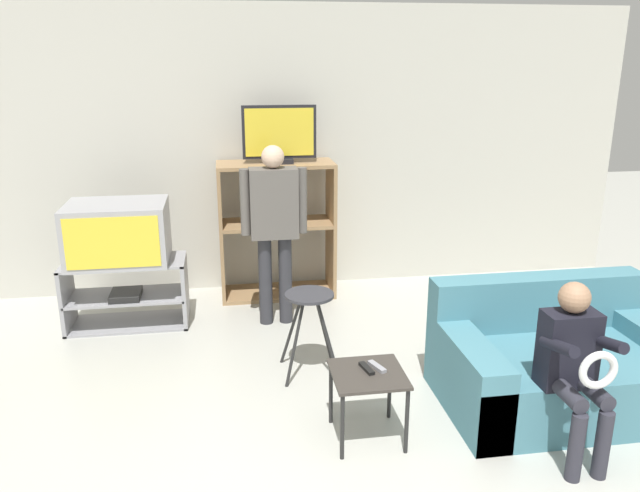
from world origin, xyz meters
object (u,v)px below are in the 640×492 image
Objects in this scene: folding_stool at (309,309)px; couch at (556,365)px; remote_control_white at (377,367)px; snack_table at (368,382)px; person_standing_adult at (274,219)px; remote_control_black at (367,368)px; media_shelf at (277,229)px; television_main at (118,233)px; tv_stand at (127,294)px; television_flat at (279,136)px; person_seated_child at (575,360)px.

couch is at bearing -22.59° from folding_stool.
remote_control_white is at bearing -70.30° from folding_stool.
snack_table is 0.28× the size of person_standing_adult.
media_shelf is at bearing 84.51° from remote_control_black.
couch is at bearing -5.11° from remote_control_black.
television_main is 1.85× the size of snack_table.
tv_stand is 1.86m from television_flat.
person_standing_adult is (-0.07, -0.64, 0.26)m from media_shelf.
remote_control_white is (0.37, -2.34, -0.20)m from media_shelf.
television_flat is at bearing 79.76° from person_standing_adult.
television_main is at bearing 110.93° from remote_control_white.
media_shelf is 0.84× the size of person_standing_adult.
media_shelf is 3.03m from person_seated_child.
couch is at bearing 67.19° from person_seated_child.
snack_table is 0.10m from remote_control_white.
media_shelf is at bearing 126.08° from couch.
couch is (2.87, -1.68, -0.02)m from tv_stand.
person_seated_child is (-0.22, -0.53, 0.32)m from couch.
folding_stool is at bearing -37.15° from television_main.
television_main is at bearing 142.85° from folding_stool.
remote_control_black is 1.00× the size of remote_control_white.
remote_control_black is 0.10× the size of couch.
television_flat reaches higher than tv_stand.
remote_control_white is at bearing -47.71° from television_main.
folding_stool is 1.72m from person_seated_child.
couch is (1.59, -2.18, -0.38)m from media_shelf.
person_standing_adult reaches higher than remote_control_white.
remote_control_white is at bearing -81.12° from media_shelf.
snack_table is (0.22, -0.83, -0.12)m from folding_stool.
remote_control_black is (1.59, -1.85, 0.16)m from tv_stand.
person_seated_child reaches higher than snack_table.
media_shelf is at bearing 93.08° from folding_stool.
folding_stool is (0.08, -1.55, -0.15)m from media_shelf.
person_standing_adult is at bearing 137.29° from couch.
remote_control_white is (0.33, -2.31, -1.05)m from television_flat.
media_shelf reaches higher than couch.
television_main reaches higher than person_seated_child.
television_main is 5.41× the size of remote_control_white.
television_main is 1.59m from television_flat.
media_shelf is at bearing 21.22° from tv_stand.
couch is (1.22, 0.16, -0.17)m from remote_control_white.
remote_control_white is at bearing -75.49° from person_standing_adult.
tv_stand is 1.63× the size of folding_stool.
snack_table is 1.13m from person_seated_child.
television_flat is (1.33, 0.47, 1.21)m from tv_stand.
couch is 0.98× the size of person_standing_adult.
remote_control_white is 0.10× the size of couch.
folding_stool reaches higher than remote_control_black.
person_seated_child is (1.36, -2.70, -0.06)m from media_shelf.
tv_stand is 1.74m from folding_stool.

